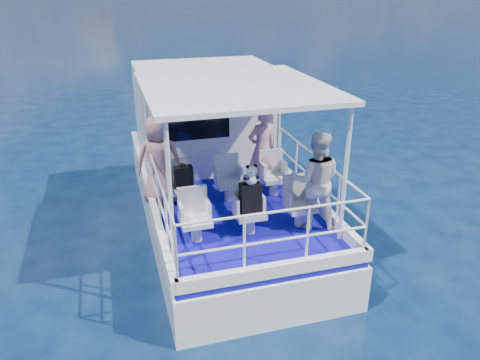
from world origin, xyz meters
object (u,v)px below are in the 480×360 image
passenger_port_fwd (159,161)px  panda (251,175)px  backpack_center (250,198)px  passenger_stbd_aft (316,181)px

passenger_port_fwd → panda: size_ratio=5.11×
backpack_center → panda: 0.42m
passenger_port_fwd → passenger_stbd_aft: passenger_port_fwd is taller
passenger_port_fwd → panda: passenger_port_fwd is taller
passenger_port_fwd → passenger_stbd_aft: (2.35, -1.65, -0.00)m
backpack_center → panda: bearing=-59.5°
panda → backpack_center: bearing=120.5°
passenger_port_fwd → panda: (1.26, -1.58, 0.21)m
passenger_port_fwd → backpack_center: bearing=138.5°
passenger_port_fwd → backpack_center: (1.25, -1.56, -0.21)m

